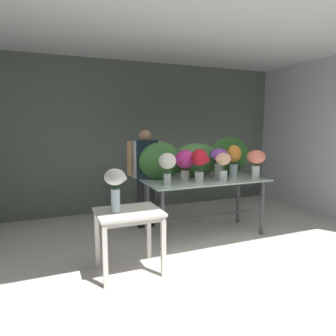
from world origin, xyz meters
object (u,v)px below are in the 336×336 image
vase_peach_snapdragons (223,164)px  vase_coral_stock (256,161)px  vase_ivory_lilies (167,164)px  vase_crimson_carnations (200,162)px  florist (146,167)px  vase_violet_dahlias (219,159)px  display_table_glass (206,189)px  vase_sunset_hydrangea (234,158)px  side_table_white (129,219)px  vase_magenta_anemones (185,161)px  vase_white_roses_tall (115,184)px

vase_peach_snapdragons → vase_coral_stock: bearing=-4.6°
vase_ivory_lilies → vase_crimson_carnations: 0.51m
florist → vase_violet_dahlias: florist is taller
vase_ivory_lilies → vase_violet_dahlias: vase_violet_dahlias is taller
vase_coral_stock → vase_violet_dahlias: bearing=148.2°
vase_ivory_lilies → vase_violet_dahlias: bearing=12.9°
display_table_glass → vase_violet_dahlias: size_ratio=3.97×
vase_sunset_hydrangea → side_table_white: bearing=-157.6°
vase_violet_dahlias → vase_coral_stock: vase_violet_dahlias is taller
vase_sunset_hydrangea → vase_violet_dahlias: 0.34m
side_table_white → vase_violet_dahlias: bearing=23.9°
vase_coral_stock → vase_ivory_lilies: bearing=177.0°
vase_magenta_anemones → vase_crimson_carnations: size_ratio=0.95×
florist → vase_crimson_carnations: (0.53, -0.88, 0.16)m
vase_crimson_carnations → vase_peach_snapdragons: (0.36, -0.05, -0.04)m
florist → vase_white_roses_tall: bearing=-120.0°
display_table_glass → vase_magenta_anemones: (-0.31, 0.09, 0.43)m
florist → vase_magenta_anemones: bearing=-55.9°
display_table_glass → vase_white_roses_tall: 1.73m
vase_peach_snapdragons → vase_white_roses_tall: 1.78m
vase_sunset_hydrangea → vase_ivory_lilies: vase_sunset_hydrangea is taller
vase_magenta_anemones → vase_white_roses_tall: size_ratio=0.94×
florist → vase_magenta_anemones: size_ratio=3.55×
vase_coral_stock → vase_peach_snapdragons: bearing=175.4°
florist → vase_ivory_lilies: bearing=-88.7°
vase_magenta_anemones → display_table_glass: bearing=-16.0°
vase_ivory_lilies → vase_magenta_anemones: (0.40, 0.28, -0.01)m
vase_crimson_carnations → side_table_white: bearing=-156.2°
vase_magenta_anemones → vase_crimson_carnations: 0.28m
vase_violet_dahlias → vase_white_roses_tall: bearing=-157.8°
side_table_white → vase_coral_stock: vase_coral_stock is taller
vase_peach_snapdragons → display_table_glass: bearing=126.4°
display_table_glass → vase_magenta_anemones: bearing=164.0°
vase_violet_dahlias → vase_ivory_lilies: bearing=-167.1°
side_table_white → vase_crimson_carnations: (1.20, 0.53, 0.55)m
display_table_glass → vase_sunset_hydrangea: 0.74m
florist → vase_white_roses_tall: florist is taller
side_table_white → vase_white_roses_tall: 0.45m
vase_crimson_carnations → vase_peach_snapdragons: 0.37m
vase_magenta_anemones → vase_crimson_carnations: vase_crimson_carnations is taller
side_table_white → vase_ivory_lilies: size_ratio=1.62×
vase_violet_dahlias → display_table_glass: bearing=-172.7°
vase_peach_snapdragons → vase_crimson_carnations: bearing=172.3°
vase_crimson_carnations → florist: bearing=121.1°
side_table_white → vase_sunset_hydrangea: 2.21m
side_table_white → vase_coral_stock: 2.23m
florist → vase_peach_snapdragons: bearing=-46.1°
vase_magenta_anemones → vase_coral_stock: size_ratio=1.03×
side_table_white → vase_violet_dahlias: (1.64, 0.73, 0.55)m
vase_ivory_lilies → vase_peach_snapdragons: size_ratio=1.06×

